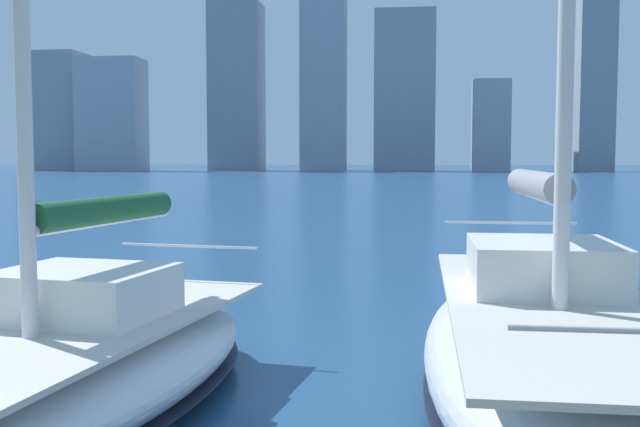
# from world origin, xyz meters

# --- Properties ---
(city_skyline) EXTENTS (172.00, 20.43, 53.02)m
(city_skyline) POSITION_xyz_m (6.70, -161.08, 17.69)
(city_skyline) COLOR #9BA1AB
(city_skyline) RESTS_ON ground
(sailboat_grey) EXTENTS (2.72, 8.04, 10.23)m
(sailboat_grey) POSITION_xyz_m (-2.97, -6.21, 0.74)
(sailboat_grey) COLOR silver
(sailboat_grey) RESTS_ON ground
(sailboat_forest) EXTENTS (3.86, 7.39, 11.33)m
(sailboat_forest) POSITION_xyz_m (2.19, -5.58, 0.63)
(sailboat_forest) COLOR silver
(sailboat_forest) RESTS_ON ground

